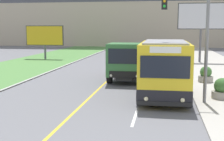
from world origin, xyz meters
TOP-DOWN VIEW (x-y plane):
  - city_bus at (3.96, 11.68)m, footprint 2.63×5.54m
  - dump_truck at (1.43, 16.65)m, footprint 2.50×6.33m
  - car_distant at (3.74, 29.94)m, footprint 1.80×4.30m
  - traffic_light_mast at (5.28, 10.79)m, footprint 2.28×0.32m
  - billboard_large at (7.72, 29.28)m, footprint 4.83×0.24m
  - billboard_small at (-9.94, 30.25)m, footprint 4.56×0.24m
  - planter_round_near at (6.94, 11.83)m, footprint 1.03×1.03m
  - planter_round_second at (6.75, 16.75)m, footprint 0.98×0.98m

SIDE VIEW (x-z plane):
  - planter_round_near at x=6.94m, z-range 0.01..1.09m
  - planter_round_second at x=6.75m, z-range 0.01..1.09m
  - car_distant at x=3.74m, z-range -0.04..1.41m
  - dump_truck at x=1.43m, z-range 0.01..2.71m
  - city_bus at x=3.96m, z-range 0.02..3.07m
  - billboard_small at x=-9.94m, z-range 0.73..4.70m
  - traffic_light_mast at x=5.28m, z-range 0.80..6.62m
  - billboard_large at x=7.72m, z-range 1.56..7.85m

